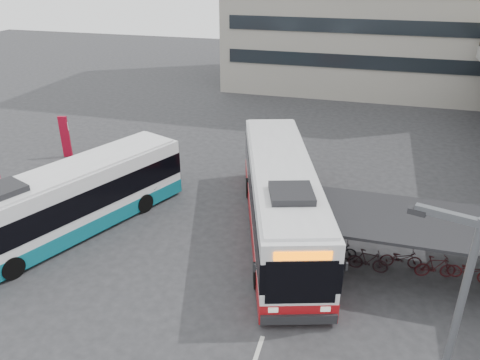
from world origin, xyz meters
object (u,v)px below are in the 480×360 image
(pedestrian, at_px, (153,190))
(lamp_post, at_px, (442,354))
(bus_main, at_px, (281,199))
(bus_teal, at_px, (71,201))

(pedestrian, relative_size, lamp_post, 0.23)
(bus_main, distance_m, pedestrian, 7.04)
(bus_main, height_order, pedestrian, bus_main)
(bus_main, xyz_separation_m, bus_teal, (-9.43, -2.57, -0.17))
(lamp_post, bearing_deg, bus_teal, 167.17)
(pedestrian, bearing_deg, lamp_post, -91.46)
(bus_main, relative_size, lamp_post, 1.73)
(bus_teal, bearing_deg, bus_main, 37.46)
(pedestrian, bearing_deg, bus_main, -54.77)
(bus_main, bearing_deg, pedestrian, 156.42)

